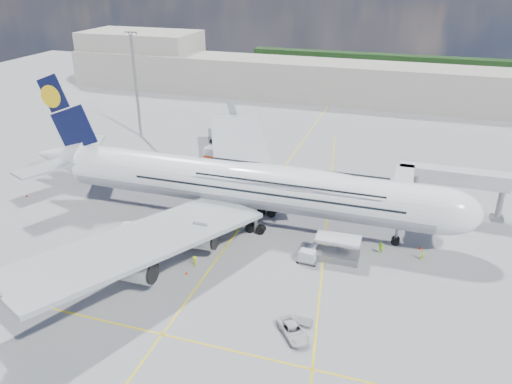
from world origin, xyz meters
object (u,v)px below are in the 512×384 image
(crew_van, at_px, (309,258))
(jet_bridge, at_px, (434,181))
(crew_tug, at_px, (194,261))
(dolly_nose_near, at_px, (307,256))
(dolly_row_b, at_px, (177,238))
(cone_wing_right_inner, at_px, (186,273))
(cone_wing_left_inner, at_px, (237,178))
(crew_nose, at_px, (422,255))
(baggage_tug, at_px, (146,274))
(catering_truck_inner, at_px, (219,158))
(crew_wing, at_px, (128,247))
(crew_loader, at_px, (381,248))
(dolly_row_c, at_px, (212,236))
(dolly_row_a, at_px, (122,252))
(cone_nose, at_px, (420,247))
(service_van, at_px, (293,331))
(cone_wing_left_outer, at_px, (230,165))
(cone_tail, at_px, (27,196))
(cargo_loader, at_px, (336,252))
(cone_wing_right_outer, at_px, (26,301))
(airliner, at_px, (246,185))
(dolly_nose_far, at_px, (300,321))
(catering_truck_outer, at_px, (221,136))
(dolly_back, at_px, (130,229))
(light_mast, at_px, (136,84))

(crew_van, bearing_deg, jet_bridge, -81.23)
(crew_van, xyz_separation_m, crew_tug, (-15.50, -6.19, 0.13))
(dolly_nose_near, xyz_separation_m, crew_tug, (-15.32, -6.06, -0.18))
(dolly_row_b, bearing_deg, cone_wing_right_inner, -58.48)
(crew_tug, relative_size, cone_wing_left_inner, 3.02)
(dolly_row_b, bearing_deg, crew_nose, 8.04)
(baggage_tug, xyz_separation_m, catering_truck_inner, (-5.90, 42.33, 1.13))
(crew_wing, relative_size, cone_wing_right_inner, 4.08)
(crew_wing, height_order, cone_wing_right_inner, crew_wing)
(crew_loader, bearing_deg, crew_van, -134.43)
(dolly_row_c, distance_m, crew_van, 15.85)
(dolly_row_a, height_order, cone_nose, cone_nose)
(service_van, relative_size, cone_wing_left_inner, 8.89)
(catering_truck_inner, xyz_separation_m, cone_wing_left_outer, (2.31, 0.45, -1.62))
(cone_tail, bearing_deg, crew_tug, -16.63)
(cargo_loader, xyz_separation_m, cone_wing_left_outer, (-27.91, 29.56, -0.94))
(cone_wing_right_outer, bearing_deg, cone_wing_left_inner, 75.03)
(dolly_row_c, bearing_deg, crew_nose, 4.70)
(dolly_row_b, bearing_deg, airliner, 50.29)
(crew_tug, distance_m, cone_nose, 34.63)
(jet_bridge, bearing_deg, dolly_nose_far, -113.42)
(cone_wing_left_outer, distance_m, cone_tail, 40.62)
(dolly_row_c, height_order, catering_truck_outer, catering_truck_outer)
(baggage_tug, xyz_separation_m, crew_nose, (36.59, 16.81, 0.04))
(crew_tug, bearing_deg, catering_truck_outer, 121.92)
(dolly_row_c, height_order, cone_wing_left_inner, dolly_row_c)
(airliner, height_order, dolly_row_c, airliner)
(dolly_row_c, bearing_deg, service_van, -48.21)
(cone_wing_left_outer, bearing_deg, cone_wing_left_inner, -58.06)
(dolly_row_a, distance_m, cone_wing_left_inner, 32.81)
(dolly_row_a, relative_size, cone_tail, 5.16)
(baggage_tug, height_order, crew_nose, baggage_tug)
(dolly_row_b, relative_size, baggage_tug, 0.98)
(dolly_row_c, bearing_deg, cone_wing_right_inner, -93.89)
(crew_nose, height_order, cone_wing_left_inner, crew_nose)
(dolly_back, relative_size, crew_nose, 2.09)
(dolly_row_b, bearing_deg, cone_wing_right_outer, -123.91)
(cone_tail, bearing_deg, cone_wing_right_outer, -49.48)
(dolly_nose_far, relative_size, crew_loader, 1.55)
(crew_wing, xyz_separation_m, cone_wing_left_outer, (2.44, 37.61, -0.70))
(cone_wing_right_outer, bearing_deg, jet_bridge, 39.65)
(crew_wing, bearing_deg, dolly_row_a, 153.29)
(jet_bridge, bearing_deg, dolly_back, -155.28)
(dolly_nose_far, relative_size, crew_wing, 1.43)
(cone_nose, bearing_deg, cone_wing_right_inner, -151.17)
(light_mast, xyz_separation_m, dolly_back, (23.96, -45.17, -12.12))
(dolly_row_a, height_order, crew_van, crew_van)
(catering_truck_outer, xyz_separation_m, crew_tug, (16.41, -51.97, -0.81))
(crew_van, bearing_deg, cone_wing_right_outer, 80.51)
(crew_van, bearing_deg, cone_nose, -101.95)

